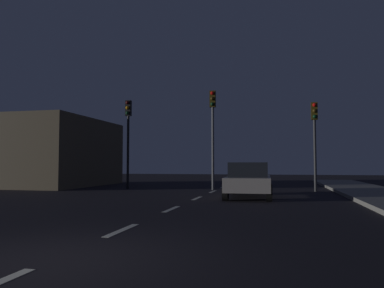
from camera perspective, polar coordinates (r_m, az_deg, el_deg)
The scene contains 12 objects.
ground_plane at distance 12.32m, azimuth -2.37°, elevation -9.59°, with size 80.00×80.00×0.00m, color black.
lane_stripe_second at distance 8.19m, azimuth -10.67°, elevation -12.79°, with size 0.16×1.60×0.01m, color silver.
lane_stripe_third at distance 11.74m, azimuth -3.15°, elevation -9.88°, with size 0.16×1.60×0.01m, color silver.
lane_stripe_fourth at distance 15.41m, azimuth 0.78°, elevation -8.27°, with size 0.16×1.60×0.01m, color silver.
lane_stripe_fifth at distance 19.13m, azimuth 3.17°, elevation -7.27°, with size 0.16×1.60×0.01m, color silver.
lane_stripe_sixth at distance 22.88m, azimuth 4.77°, elevation -6.58°, with size 0.16×1.60×0.01m, color silver.
lane_stripe_seventh at distance 26.64m, azimuth 5.92°, elevation -6.08°, with size 0.16×1.60×0.01m, color silver.
traffic_signal_left at distance 21.80m, azimuth -9.74°, elevation 2.61°, with size 0.32×0.38×5.08m.
traffic_signal_center at distance 20.45m, azimuth 3.18°, elevation 3.55°, with size 0.32×0.38×5.42m.
traffic_signal_right at distance 20.20m, azimuth 18.22°, elevation 2.26°, with size 0.32×0.38×4.58m.
car_stopped_ahead at distance 15.94m, azimuth 8.69°, elevation -5.41°, with size 1.97×4.43×1.47m.
storefront_left at distance 25.62m, azimuth -19.00°, elevation -1.27°, with size 4.60×8.37×4.28m, color brown.
Camera 1 is at (3.20, -4.81, 1.39)m, focal length 34.92 mm.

